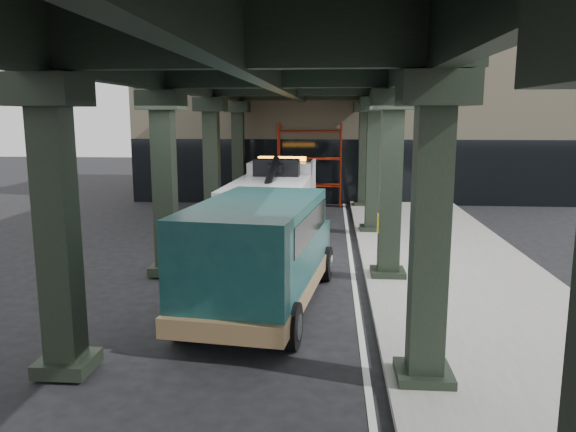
% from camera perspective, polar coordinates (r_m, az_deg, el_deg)
% --- Properties ---
extents(ground, '(90.00, 90.00, 0.00)m').
position_cam_1_polar(ground, '(13.44, -0.33, -8.73)').
color(ground, black).
rests_on(ground, ground).
extents(sidewalk, '(5.00, 40.00, 0.15)m').
position_cam_1_polar(sidewalk, '(15.67, 17.04, -6.14)').
color(sidewalk, gray).
rests_on(sidewalk, ground).
extents(lane_stripe, '(0.12, 38.00, 0.01)m').
position_cam_1_polar(lane_stripe, '(15.32, 6.69, -6.39)').
color(lane_stripe, silver).
rests_on(lane_stripe, ground).
extents(viaduct, '(7.40, 32.00, 6.40)m').
position_cam_1_polar(viaduct, '(14.78, -1.28, 14.46)').
color(viaduct, black).
rests_on(viaduct, ground).
extents(building, '(22.00, 10.00, 8.00)m').
position_cam_1_polar(building, '(32.69, 6.17, 9.51)').
color(building, '#C6B793').
rests_on(building, ground).
extents(scaffolding, '(3.08, 0.88, 4.00)m').
position_cam_1_polar(scaffolding, '(27.43, 2.22, 5.48)').
color(scaffolding, '#A9240D').
rests_on(scaffolding, ground).
extents(tow_truck, '(2.94, 8.95, 2.90)m').
position_cam_1_polar(tow_truck, '(20.53, -1.29, 1.95)').
color(tow_truck, black).
rests_on(tow_truck, ground).
extents(towed_van, '(3.18, 6.52, 2.54)m').
position_cam_1_polar(towed_van, '(12.55, -2.79, -3.61)').
color(towed_van, '#113D3D').
rests_on(towed_van, ground).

